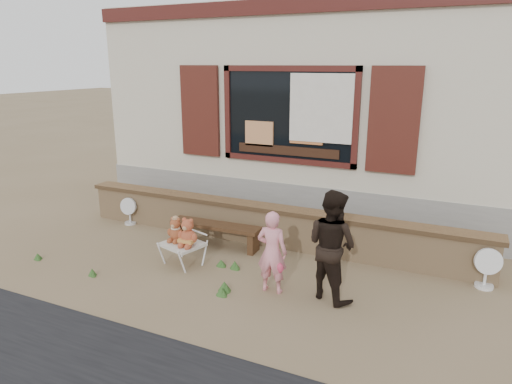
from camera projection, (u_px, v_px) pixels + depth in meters
The scene contains 12 objects.
ground at pixel (239, 266), 6.84m from camera, with size 80.00×80.00×0.00m, color brown.
shopfront at pixel (329, 107), 10.22m from camera, with size 8.04×5.13×4.00m.
brick_wall at pixel (266, 224), 7.62m from camera, with size 7.10×0.36×0.67m.
bench at pixel (216, 230), 7.51m from camera, with size 1.56×0.39×0.40m.
folding_chair at pixel (183, 245), 6.81m from camera, with size 0.68×0.64×0.35m.
teddy_bear_left at pixel (176, 229), 6.84m from camera, with size 0.28×0.24×0.38m, color brown, non-canonical shape.
teddy_bear_right at pixel (188, 232), 6.65m from camera, with size 0.32×0.28×0.44m, color brown, non-canonical shape.
child at pixel (272, 252), 5.94m from camera, with size 0.41×0.27×1.12m, color pink.
adult at pixel (332, 245), 5.75m from camera, with size 0.70×0.55×1.44m, color black.
fan_left at pixel (130, 211), 8.57m from camera, with size 0.33×0.22×0.52m.
fan_right at pixel (486, 268), 6.11m from camera, with size 0.37×0.24×0.58m.
grass_tufts at pixel (189, 274), 6.45m from camera, with size 3.29×1.19×0.14m.
Camera 1 is at (2.87, -5.60, 2.92)m, focal length 32.00 mm.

